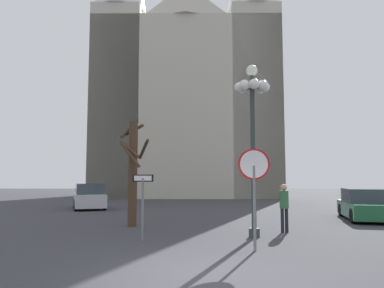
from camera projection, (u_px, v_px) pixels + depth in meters
ground_plane at (201, 275)px, 7.50m from camera, size 120.00×120.00×0.00m
cathedral at (188, 81)px, 40.55m from camera, size 18.99×13.78×39.63m
stop_sign at (255, 178)px, 10.10m from camera, size 0.86×0.14×2.76m
one_way_arrow_sign at (143, 199)px, 11.54m from camera, size 0.66×0.10×2.05m
street_lamp at (253, 111)px, 12.56m from camera, size 1.20×1.20×5.81m
bare_tree at (134, 169)px, 15.18m from camera, size 1.28×1.23×4.43m
parked_car_near_green at (365, 205)px, 17.36m from camera, size 2.67×4.67×1.44m
parked_car_far_silver at (90, 197)px, 23.54m from camera, size 3.04×4.40×1.59m
pedestrian_walking at (285, 203)px, 13.34m from camera, size 0.32×0.32×1.73m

